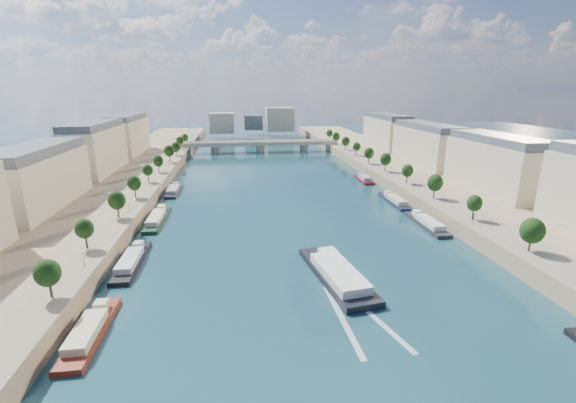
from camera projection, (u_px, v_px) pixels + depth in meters
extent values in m
plane|color=#0B2933|center=(279.00, 198.00, 162.68)|extent=(700.00, 700.00, 0.00)
cube|color=#9E8460|center=(99.00, 198.00, 152.89)|extent=(44.00, 520.00, 5.00)
cube|color=#9E8460|center=(440.00, 187.00, 171.07)|extent=(44.00, 520.00, 5.00)
cube|color=gray|center=(138.00, 191.00, 154.06)|extent=(14.00, 520.00, 0.10)
cube|color=gray|center=(408.00, 182.00, 168.45)|extent=(14.00, 520.00, 0.10)
cylinder|color=#382B1E|center=(48.00, 287.00, 75.81)|extent=(0.50, 0.50, 3.82)
ellipsoid|color=black|center=(44.00, 270.00, 74.79)|extent=(4.80, 4.80, 5.52)
cylinder|color=#382B1E|center=(91.00, 241.00, 98.63)|extent=(0.50, 0.50, 3.82)
ellipsoid|color=black|center=(89.00, 228.00, 97.62)|extent=(4.80, 4.80, 5.52)
cylinder|color=#382B1E|center=(118.00, 212.00, 121.45)|extent=(0.50, 0.50, 3.82)
ellipsoid|color=black|center=(117.00, 201.00, 120.44)|extent=(4.80, 4.80, 5.52)
cylinder|color=#382B1E|center=(136.00, 193.00, 144.28)|extent=(0.50, 0.50, 3.82)
ellipsoid|color=black|center=(135.00, 183.00, 143.26)|extent=(4.80, 4.80, 5.52)
cylinder|color=#382B1E|center=(150.00, 179.00, 167.10)|extent=(0.50, 0.50, 3.82)
ellipsoid|color=black|center=(149.00, 170.00, 166.09)|extent=(4.80, 4.80, 5.52)
cylinder|color=#382B1E|center=(160.00, 168.00, 189.92)|extent=(0.50, 0.50, 3.82)
ellipsoid|color=black|center=(159.00, 161.00, 188.91)|extent=(4.80, 4.80, 5.52)
cylinder|color=#382B1E|center=(168.00, 159.00, 212.75)|extent=(0.50, 0.50, 3.82)
ellipsoid|color=black|center=(168.00, 153.00, 211.73)|extent=(4.80, 4.80, 5.52)
cylinder|color=#382B1E|center=(175.00, 152.00, 235.57)|extent=(0.50, 0.50, 3.82)
ellipsoid|color=black|center=(174.00, 146.00, 234.56)|extent=(4.80, 4.80, 5.52)
cylinder|color=#382B1E|center=(180.00, 147.00, 258.39)|extent=(0.50, 0.50, 3.82)
ellipsoid|color=black|center=(179.00, 141.00, 257.38)|extent=(4.80, 4.80, 5.52)
cylinder|color=#382B1E|center=(184.00, 142.00, 281.22)|extent=(0.50, 0.50, 3.82)
ellipsoid|color=black|center=(184.00, 137.00, 280.20)|extent=(4.80, 4.80, 5.52)
cylinder|color=#382B1E|center=(527.00, 243.00, 97.30)|extent=(0.50, 0.50, 3.82)
ellipsoid|color=black|center=(529.00, 230.00, 96.29)|extent=(4.80, 4.80, 5.52)
cylinder|color=#382B1E|center=(471.00, 214.00, 120.13)|extent=(0.50, 0.50, 3.82)
ellipsoid|color=black|center=(473.00, 203.00, 119.11)|extent=(4.80, 4.80, 5.52)
cylinder|color=#382B1E|center=(434.00, 194.00, 142.95)|extent=(0.50, 0.50, 3.82)
ellipsoid|color=black|center=(435.00, 184.00, 141.94)|extent=(4.80, 4.80, 5.52)
cylinder|color=#382B1E|center=(406.00, 179.00, 165.77)|extent=(0.50, 0.50, 3.82)
ellipsoid|color=black|center=(407.00, 171.00, 164.76)|extent=(4.80, 4.80, 5.52)
cylinder|color=#382B1E|center=(385.00, 168.00, 188.60)|extent=(0.50, 0.50, 3.82)
ellipsoid|color=black|center=(386.00, 161.00, 187.58)|extent=(4.80, 4.80, 5.52)
cylinder|color=#382B1E|center=(369.00, 160.00, 211.42)|extent=(0.50, 0.50, 3.82)
ellipsoid|color=black|center=(370.00, 153.00, 210.41)|extent=(4.80, 4.80, 5.52)
cylinder|color=#382B1E|center=(356.00, 153.00, 234.25)|extent=(0.50, 0.50, 3.82)
ellipsoid|color=black|center=(356.00, 147.00, 233.23)|extent=(4.80, 4.80, 5.52)
cylinder|color=#382B1E|center=(345.00, 147.00, 257.07)|extent=(0.50, 0.50, 3.82)
ellipsoid|color=black|center=(346.00, 142.00, 256.05)|extent=(4.80, 4.80, 5.52)
cylinder|color=#382B1E|center=(336.00, 142.00, 279.89)|extent=(0.50, 0.50, 3.82)
ellipsoid|color=black|center=(337.00, 137.00, 278.88)|extent=(4.80, 4.80, 5.52)
cylinder|color=#382B1E|center=(329.00, 138.00, 302.72)|extent=(0.50, 0.50, 3.82)
ellipsoid|color=black|center=(329.00, 134.00, 301.70)|extent=(4.80, 4.80, 5.52)
cylinder|color=black|center=(84.00, 260.00, 87.51)|extent=(0.14, 0.14, 4.00)
sphere|color=#FFE5B2|center=(82.00, 251.00, 86.92)|extent=(0.36, 0.36, 0.36)
cylinder|color=black|center=(129.00, 208.00, 125.55)|extent=(0.14, 0.14, 4.00)
sphere|color=#FFE5B2|center=(129.00, 202.00, 124.95)|extent=(0.36, 0.36, 0.36)
cylinder|color=black|center=(154.00, 180.00, 163.59)|extent=(0.14, 0.14, 4.00)
sphere|color=#FFE5B2|center=(153.00, 175.00, 162.99)|extent=(0.36, 0.36, 0.36)
cylinder|color=black|center=(169.00, 163.00, 201.63)|extent=(0.14, 0.14, 4.00)
sphere|color=#FFE5B2|center=(169.00, 159.00, 201.03)|extent=(0.36, 0.36, 0.36)
cylinder|color=black|center=(180.00, 151.00, 239.67)|extent=(0.14, 0.14, 4.00)
sphere|color=#FFE5B2|center=(179.00, 148.00, 239.07)|extent=(0.36, 0.36, 0.36)
cylinder|color=black|center=(473.00, 219.00, 115.03)|extent=(0.14, 0.14, 4.00)
sphere|color=#FFE5B2|center=(474.00, 212.00, 114.44)|extent=(0.36, 0.36, 0.36)
cylinder|color=black|center=(414.00, 187.00, 153.07)|extent=(0.14, 0.14, 4.00)
sphere|color=#FFE5B2|center=(415.00, 181.00, 152.48)|extent=(0.36, 0.36, 0.36)
cylinder|color=black|center=(378.00, 167.00, 191.11)|extent=(0.14, 0.14, 4.00)
sphere|color=#FFE5B2|center=(379.00, 163.00, 190.52)|extent=(0.36, 0.36, 0.36)
cylinder|color=black|center=(355.00, 154.00, 229.15)|extent=(0.14, 0.14, 4.00)
sphere|color=#FFE5B2|center=(355.00, 150.00, 228.56)|extent=(0.36, 0.36, 0.36)
cylinder|color=black|center=(338.00, 145.00, 267.19)|extent=(0.14, 0.14, 4.00)
sphere|color=#FFE5B2|center=(338.00, 142.00, 266.60)|extent=(0.36, 0.36, 0.36)
cube|color=beige|center=(38.00, 178.00, 131.55)|extent=(16.00, 52.00, 20.00)
cube|color=#474C54|center=(31.00, 144.00, 128.27)|extent=(14.72, 50.44, 3.20)
cube|color=beige|center=(96.00, 152.00, 186.71)|extent=(16.00, 52.00, 20.00)
cube|color=#474C54|center=(92.00, 128.00, 183.43)|extent=(14.72, 50.44, 3.20)
cube|color=beige|center=(128.00, 137.00, 241.86)|extent=(16.00, 52.00, 20.00)
cube|color=#474C54|center=(125.00, 119.00, 238.59)|extent=(14.72, 50.44, 3.20)
cube|color=beige|center=(496.00, 166.00, 153.01)|extent=(16.00, 52.00, 20.00)
cube|color=#474C54|center=(500.00, 136.00, 149.74)|extent=(14.72, 50.44, 3.20)
cube|color=beige|center=(427.00, 145.00, 208.17)|extent=(16.00, 52.00, 20.00)
cube|color=#474C54|center=(429.00, 123.00, 204.90)|extent=(14.72, 50.44, 3.20)
cube|color=beige|center=(386.00, 133.00, 263.33)|extent=(16.00, 52.00, 20.00)
cube|color=#474C54|center=(388.00, 116.00, 260.05)|extent=(14.72, 50.44, 3.20)
cube|color=beige|center=(222.00, 123.00, 354.65)|extent=(22.00, 18.00, 18.00)
cube|color=beige|center=(280.00, 119.00, 370.54)|extent=(26.00, 20.00, 22.00)
cube|color=#474C54|center=(253.00, 122.00, 382.78)|extent=(18.00, 16.00, 14.00)
cube|color=#C1B79E|center=(260.00, 143.00, 278.67)|extent=(112.00, 11.00, 2.20)
cube|color=#C1B79E|center=(261.00, 142.00, 273.50)|extent=(112.00, 0.80, 0.90)
cube|color=#C1B79E|center=(260.00, 141.00, 283.01)|extent=(112.00, 0.80, 0.90)
cylinder|color=#C1B79E|center=(216.00, 149.00, 275.68)|extent=(6.40, 6.40, 5.00)
cylinder|color=#C1B79E|center=(260.00, 149.00, 279.72)|extent=(6.40, 6.40, 5.00)
cylinder|color=#C1B79E|center=(304.00, 148.00, 283.76)|extent=(6.40, 6.40, 5.00)
cube|color=#C1B79E|center=(187.00, 150.00, 273.15)|extent=(6.00, 12.00, 5.00)
cube|color=#C1B79E|center=(330.00, 147.00, 286.28)|extent=(6.00, 12.00, 5.00)
cube|color=black|center=(336.00, 276.00, 93.97)|extent=(13.61, 32.41, 2.24)
cube|color=silver|center=(339.00, 273.00, 90.98)|extent=(10.36, 21.29, 2.02)
cube|color=silver|center=(328.00, 253.00, 102.36)|extent=(5.00, 4.40, 1.80)
cube|color=silver|center=(342.00, 318.00, 77.54)|extent=(1.96, 26.02, 0.04)
cube|color=silver|center=(372.00, 316.00, 78.35)|extent=(8.18, 25.36, 0.04)
cube|color=maroon|center=(91.00, 333.00, 72.28)|extent=(5.00, 22.55, 1.80)
cube|color=beige|center=(86.00, 331.00, 70.09)|extent=(4.10, 12.40, 1.60)
cube|color=beige|center=(101.00, 305.00, 78.21)|extent=(2.50, 2.71, 1.80)
cube|color=black|center=(132.00, 263.00, 101.62)|extent=(5.00, 25.54, 1.80)
cube|color=silver|center=(130.00, 260.00, 99.20)|extent=(4.10, 14.04, 1.60)
cube|color=silver|center=(138.00, 245.00, 108.40)|extent=(2.50, 3.06, 1.80)
cube|color=#173924|center=(158.00, 220.00, 134.78)|extent=(5.00, 28.26, 1.80)
cube|color=beige|center=(156.00, 217.00, 132.15)|extent=(4.10, 15.54, 1.60)
cube|color=beige|center=(161.00, 208.00, 142.34)|extent=(2.50, 3.39, 1.80)
cube|color=#28292B|center=(174.00, 192.00, 171.14)|extent=(5.00, 22.86, 1.80)
cube|color=#96959D|center=(173.00, 189.00, 168.92)|extent=(4.10, 12.57, 1.60)
cube|color=#96959D|center=(176.00, 184.00, 177.15)|extent=(2.50, 2.74, 1.80)
cube|color=#272729|center=(426.00, 225.00, 129.69)|extent=(5.00, 24.61, 1.80)
cube|color=white|center=(430.00, 222.00, 127.33)|extent=(4.10, 13.54, 1.60)
cube|color=white|center=(417.00, 213.00, 136.20)|extent=(2.50, 2.95, 1.80)
cube|color=#1C223E|center=(394.00, 202.00, 155.76)|extent=(5.00, 24.47, 1.80)
cube|color=beige|center=(397.00, 199.00, 153.42)|extent=(4.10, 13.46, 1.60)
cube|color=beige|center=(388.00, 193.00, 162.23)|extent=(2.50, 2.94, 1.80)
cube|color=maroon|center=(364.00, 180.00, 192.68)|extent=(5.00, 18.59, 1.80)
cube|color=#A2A6AE|center=(365.00, 178.00, 190.79)|extent=(4.10, 10.22, 1.60)
cube|color=#A2A6AE|center=(360.00, 174.00, 197.48)|extent=(2.50, 2.23, 1.80)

